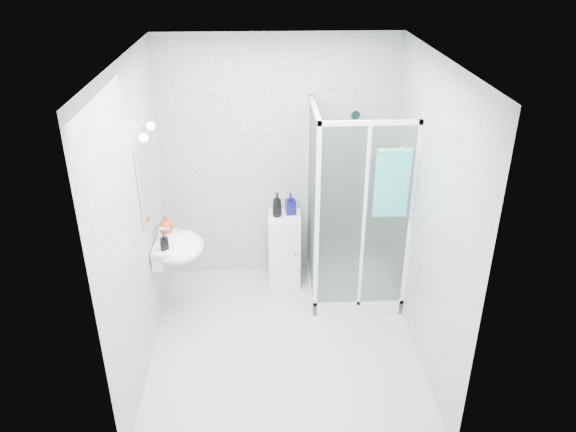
{
  "coord_description": "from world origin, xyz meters",
  "views": [
    {
      "loc": [
        -0.15,
        -4.13,
        3.4
      ],
      "look_at": [
        0.05,
        0.35,
        1.15
      ],
      "focal_mm": 35.0,
      "sensor_mm": 36.0,
      "label": 1
    }
  ],
  "objects_px": {
    "shower_enclosure": "(347,258)",
    "hand_towel": "(392,181)",
    "wall_basin": "(177,247)",
    "soap_dispenser_black": "(164,241)",
    "storage_cabinet": "(285,250)",
    "shampoo_bottle_b": "(291,204)",
    "soap_dispenser_orange": "(166,224)",
    "shampoo_bottle_a": "(277,205)"
  },
  "relations": [
    {
      "from": "shower_enclosure",
      "to": "wall_basin",
      "type": "bearing_deg",
      "value": -169.19
    },
    {
      "from": "shower_enclosure",
      "to": "hand_towel",
      "type": "xyz_separation_m",
      "value": [
        0.3,
        -0.4,
        1.01
      ]
    },
    {
      "from": "shampoo_bottle_b",
      "to": "soap_dispenser_orange",
      "type": "bearing_deg",
      "value": -159.06
    },
    {
      "from": "hand_towel",
      "to": "soap_dispenser_orange",
      "type": "xyz_separation_m",
      "value": [
        -2.06,
        0.26,
        -0.51
      ]
    },
    {
      "from": "soap_dispenser_black",
      "to": "hand_towel",
      "type": "bearing_deg",
      "value": 1.72
    },
    {
      "from": "shampoo_bottle_b",
      "to": "soap_dispenser_black",
      "type": "xyz_separation_m",
      "value": [
        -1.17,
        -0.79,
        0.02
      ]
    },
    {
      "from": "wall_basin",
      "to": "soap_dispenser_orange",
      "type": "distance_m",
      "value": 0.26
    },
    {
      "from": "hand_towel",
      "to": "soap_dispenser_black",
      "type": "xyz_separation_m",
      "value": [
        -2.03,
        -0.06,
        -0.52
      ]
    },
    {
      "from": "storage_cabinet",
      "to": "hand_towel",
      "type": "bearing_deg",
      "value": -34.25
    },
    {
      "from": "storage_cabinet",
      "to": "soap_dispenser_orange",
      "type": "height_order",
      "value": "soap_dispenser_orange"
    },
    {
      "from": "shampoo_bottle_b",
      "to": "soap_dispenser_orange",
      "type": "height_order",
      "value": "soap_dispenser_orange"
    },
    {
      "from": "wall_basin",
      "to": "shampoo_bottle_a",
      "type": "relative_size",
      "value": 2.17
    },
    {
      "from": "soap_dispenser_black",
      "to": "storage_cabinet",
      "type": "bearing_deg",
      "value": 33.64
    },
    {
      "from": "storage_cabinet",
      "to": "shampoo_bottle_b",
      "type": "distance_m",
      "value": 0.52
    },
    {
      "from": "storage_cabinet",
      "to": "shampoo_bottle_b",
      "type": "xyz_separation_m",
      "value": [
        0.07,
        0.05,
        0.52
      ]
    },
    {
      "from": "storage_cabinet",
      "to": "hand_towel",
      "type": "xyz_separation_m",
      "value": [
        0.92,
        -0.68,
        1.06
      ]
    },
    {
      "from": "shampoo_bottle_a",
      "to": "shampoo_bottle_b",
      "type": "bearing_deg",
      "value": 20.26
    },
    {
      "from": "soap_dispenser_black",
      "to": "soap_dispenser_orange",
      "type": "bearing_deg",
      "value": 95.73
    },
    {
      "from": "shampoo_bottle_a",
      "to": "shampoo_bottle_b",
      "type": "distance_m",
      "value": 0.15
    },
    {
      "from": "shower_enclosure",
      "to": "hand_towel",
      "type": "relative_size",
      "value": 3.1
    },
    {
      "from": "shampoo_bottle_a",
      "to": "soap_dispenser_black",
      "type": "distance_m",
      "value": 1.27
    },
    {
      "from": "wall_basin",
      "to": "hand_towel",
      "type": "xyz_separation_m",
      "value": [
        1.95,
        -0.09,
        0.67
      ]
    },
    {
      "from": "hand_towel",
      "to": "shampoo_bottle_b",
      "type": "bearing_deg",
      "value": 139.71
    },
    {
      "from": "storage_cabinet",
      "to": "soap_dispenser_black",
      "type": "xyz_separation_m",
      "value": [
        -1.11,
        -0.74,
        0.54
      ]
    },
    {
      "from": "shower_enclosure",
      "to": "storage_cabinet",
      "type": "xyz_separation_m",
      "value": [
        -0.62,
        0.28,
        -0.04
      ]
    },
    {
      "from": "shower_enclosure",
      "to": "hand_towel",
      "type": "bearing_deg",
      "value": -53.41
    },
    {
      "from": "shower_enclosure",
      "to": "soap_dispenser_orange",
      "type": "distance_m",
      "value": 1.84
    },
    {
      "from": "shampoo_bottle_b",
      "to": "shampoo_bottle_a",
      "type": "bearing_deg",
      "value": -159.74
    },
    {
      "from": "shampoo_bottle_b",
      "to": "wall_basin",
      "type": "bearing_deg",
      "value": -149.68
    },
    {
      "from": "hand_towel",
      "to": "shampoo_bottle_b",
      "type": "xyz_separation_m",
      "value": [
        -0.86,
        0.73,
        -0.54
      ]
    },
    {
      "from": "shower_enclosure",
      "to": "hand_towel",
      "type": "height_order",
      "value": "shower_enclosure"
    },
    {
      "from": "wall_basin",
      "to": "shampoo_bottle_a",
      "type": "bearing_deg",
      "value": 31.66
    },
    {
      "from": "wall_basin",
      "to": "soap_dispenser_orange",
      "type": "xyz_separation_m",
      "value": [
        -0.11,
        0.18,
        0.15
      ]
    },
    {
      "from": "storage_cabinet",
      "to": "hand_towel",
      "type": "relative_size",
      "value": 1.25
    },
    {
      "from": "shampoo_bottle_b",
      "to": "soap_dispenser_black",
      "type": "relative_size",
      "value": 1.39
    },
    {
      "from": "soap_dispenser_orange",
      "to": "storage_cabinet",
      "type": "bearing_deg",
      "value": 19.89
    },
    {
      "from": "hand_towel",
      "to": "shampoo_bottle_a",
      "type": "relative_size",
      "value": 2.5
    },
    {
      "from": "shampoo_bottle_a",
      "to": "soap_dispenser_orange",
      "type": "bearing_deg",
      "value": -158.97
    },
    {
      "from": "wall_basin",
      "to": "shampoo_bottle_a",
      "type": "xyz_separation_m",
      "value": [
        0.96,
        0.59,
        0.14
      ]
    },
    {
      "from": "hand_towel",
      "to": "wall_basin",
      "type": "bearing_deg",
      "value": 177.51
    },
    {
      "from": "shampoo_bottle_a",
      "to": "soap_dispenser_orange",
      "type": "height_order",
      "value": "shampoo_bottle_a"
    },
    {
      "from": "wall_basin",
      "to": "storage_cabinet",
      "type": "bearing_deg",
      "value": 29.87
    }
  ]
}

